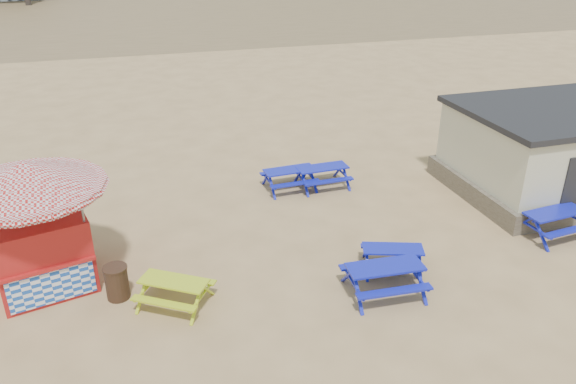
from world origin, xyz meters
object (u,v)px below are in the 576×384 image
object	(u,v)px
picnic_table_blue_b	(322,177)
ice_cream_kiosk	(32,210)
amenity_block	(560,149)
picnic_table_blue_a	(289,179)
picnic_table_yellow	(175,292)
litter_bin	(117,282)

from	to	relation	value
picnic_table_blue_b	ice_cream_kiosk	world-z (taller)	ice_cream_kiosk
picnic_table_blue_b	amenity_block	size ratio (longest dim) A/B	0.26
picnic_table_blue_a	picnic_table_blue_b	bearing A→B (deg)	-10.13
ice_cream_kiosk	amenity_block	distance (m)	17.63
picnic_table_yellow	amenity_block	distance (m)	14.71
picnic_table_blue_b	picnic_table_yellow	world-z (taller)	picnic_table_blue_b
picnic_table_blue_b	amenity_block	distance (m)	8.68
picnic_table_blue_b	picnic_table_yellow	xyz separation A→B (m)	(-6.13, -5.79, -0.03)
picnic_table_blue_a	picnic_table_blue_b	xyz separation A→B (m)	(1.24, -0.15, 0.01)
ice_cream_kiosk	litter_bin	size ratio (longest dim) A/B	5.16
picnic_table_yellow	ice_cream_kiosk	size ratio (longest dim) A/B	0.46
picnic_table_yellow	litter_bin	xyz separation A→B (m)	(-1.41, 0.74, 0.11)
picnic_table_blue_b	litter_bin	bearing A→B (deg)	-148.02
ice_cream_kiosk	litter_bin	bearing A→B (deg)	-47.70
picnic_table_yellow	litter_bin	size ratio (longest dim) A/B	2.38
ice_cream_kiosk	amenity_block	world-z (taller)	ice_cream_kiosk
litter_bin	amenity_block	distance (m)	15.94
amenity_block	picnic_table_yellow	bearing A→B (deg)	-167.60
picnic_table_yellow	picnic_table_blue_a	bearing A→B (deg)	84.04
amenity_block	picnic_table_blue_a	bearing A→B (deg)	163.48
picnic_table_blue_b	ice_cream_kiosk	distance (m)	10.30
picnic_table_blue_b	picnic_table_blue_a	bearing A→B (deg)	171.16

